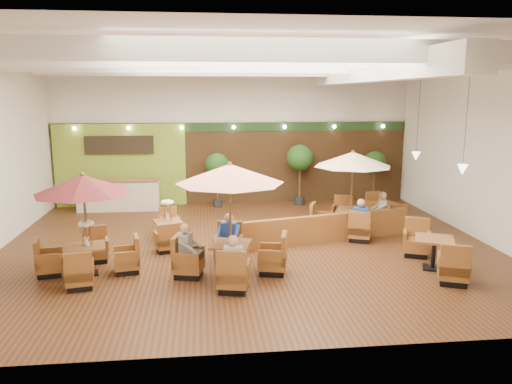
{
  "coord_description": "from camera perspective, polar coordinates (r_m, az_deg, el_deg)",
  "views": [
    {
      "loc": [
        -1.26,
        -13.75,
        4.33
      ],
      "look_at": [
        0.3,
        0.5,
        1.5
      ],
      "focal_mm": 35.0,
      "sensor_mm": 36.0,
      "label": 1
    }
  ],
  "objects": [
    {
      "name": "diner_4",
      "position": [
        16.29,
        14.03,
        -1.77
      ],
      "size": [
        0.41,
        0.46,
        0.85
      ],
      "rotation": [
        0.0,
        0.0,
        1.29
      ],
      "color": "silver",
      "rests_on": "ground"
    },
    {
      "name": "room",
      "position": [
        15.06,
        -0.5,
        8.5
      ],
      "size": [
        14.04,
        14.0,
        5.52
      ],
      "color": "#381E0F",
      "rests_on": "ground"
    },
    {
      "name": "table_1",
      "position": [
        11.78,
        -2.97,
        -0.85
      ],
      "size": [
        2.83,
        2.83,
        2.78
      ],
      "rotation": [
        0.0,
        0.0,
        -0.23
      ],
      "color": "brown",
      "rests_on": "ground"
    },
    {
      "name": "table_0",
      "position": [
        12.55,
        -19.0,
        -1.51
      ],
      "size": [
        2.54,
        2.54,
        2.51
      ],
      "rotation": [
        0.0,
        0.0,
        0.2
      ],
      "color": "brown",
      "rests_on": "ground"
    },
    {
      "name": "table_4",
      "position": [
        13.35,
        19.62,
        -6.68
      ],
      "size": [
        1.19,
        2.89,
        1.01
      ],
      "rotation": [
        0.0,
        0.0,
        -0.4
      ],
      "color": "brown",
      "rests_on": "ground"
    },
    {
      "name": "table_5",
      "position": [
        17.54,
        14.49,
        -2.37
      ],
      "size": [
        0.92,
        2.41,
        0.87
      ],
      "rotation": [
        0.0,
        0.0,
        0.21
      ],
      "color": "brown",
      "rests_on": "ground"
    },
    {
      "name": "topiary_1",
      "position": [
        19.59,
        5.04,
        3.65
      ],
      "size": [
        1.03,
        1.03,
        2.39
      ],
      "color": "black",
      "rests_on": "ground"
    },
    {
      "name": "diner_2",
      "position": [
        12.05,
        -7.78,
        -6.08
      ],
      "size": [
        0.41,
        0.46,
        0.86
      ],
      "rotation": [
        0.0,
        0.0,
        4.46
      ],
      "color": "gray",
      "rests_on": "ground"
    },
    {
      "name": "table_2",
      "position": [
        15.8,
        10.93,
        1.7
      ],
      "size": [
        2.74,
        2.74,
        2.62
      ],
      "rotation": [
        0.0,
        0.0,
        -0.41
      ],
      "color": "brown",
      "rests_on": "ground"
    },
    {
      "name": "topiary_2",
      "position": [
        20.43,
        13.4,
        3.07
      ],
      "size": [
        0.9,
        0.9,
        2.09
      ],
      "color": "black",
      "rests_on": "ground"
    },
    {
      "name": "diner_1",
      "position": [
        13.04,
        -3.18,
        -4.71
      ],
      "size": [
        0.45,
        0.4,
        0.82
      ],
      "rotation": [
        0.0,
        0.0,
        2.86
      ],
      "color": "#2545A0",
      "rests_on": "ground"
    },
    {
      "name": "diner_0",
      "position": [
        11.09,
        -2.6,
        -7.52
      ],
      "size": [
        0.44,
        0.37,
        0.85
      ],
      "rotation": [
        0.0,
        0.0,
        -0.12
      ],
      "color": "silver",
      "rests_on": "ground"
    },
    {
      "name": "table_3",
      "position": [
        14.91,
        -10.02,
        -3.94
      ],
      "size": [
        0.96,
        2.4,
        1.45
      ],
      "rotation": [
        0.0,
        0.0,
        0.31
      ],
      "color": "brown",
      "rests_on": "ground"
    },
    {
      "name": "service_counter",
      "position": [
        19.47,
        -15.4,
        -0.33
      ],
      "size": [
        3.0,
        0.75,
        1.18
      ],
      "color": "beige",
      "rests_on": "ground"
    },
    {
      "name": "topiary_0",
      "position": [
        19.26,
        -4.47,
        2.87
      ],
      "size": [
        0.9,
        0.9,
        2.1
      ],
      "color": "black",
      "rests_on": "ground"
    },
    {
      "name": "booth_divider",
      "position": [
        14.81,
        7.11,
        -4.24
      ],
      "size": [
        5.89,
        1.64,
        0.84
      ],
      "primitive_type": "cube",
      "rotation": [
        0.0,
        0.0,
        0.25
      ],
      "color": "brown",
      "rests_on": "ground"
    },
    {
      "name": "diner_3",
      "position": [
        15.1,
        11.85,
        -2.69
      ],
      "size": [
        0.46,
        0.41,
        0.84
      ],
      "rotation": [
        0.0,
        0.0,
        -0.29
      ],
      "color": "#2545A0",
      "rests_on": "ground"
    }
  ]
}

